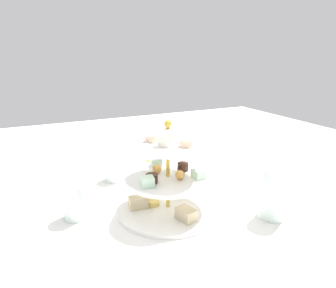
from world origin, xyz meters
name	(u,v)px	position (x,y,z in m)	size (l,w,h in m)	color
ground_plane	(168,210)	(0.00, 0.00, 0.00)	(2.40, 2.40, 0.00)	white
tiered_serving_stand	(168,184)	(0.00, 0.00, 0.07)	(0.27, 0.27, 0.25)	white
water_glass_tall_right	(273,194)	(-0.22, 0.14, 0.07)	(0.07, 0.07, 0.13)	silver
water_glass_short_left	(114,170)	(0.08, -0.25, 0.04)	(0.06, 0.06, 0.07)	silver
teacup_with_saucer	(153,165)	(-0.07, -0.27, 0.02)	(0.09, 0.09, 0.05)	white
butter_knife_right	(219,172)	(-0.27, -0.16, 0.00)	(0.17, 0.01, 0.00)	silver
water_glass_mid_back	(74,202)	(0.23, -0.06, 0.04)	(0.06, 0.06, 0.09)	silver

